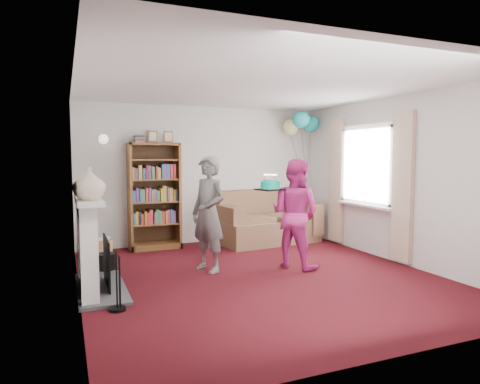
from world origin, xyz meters
name	(u,v)px	position (x,y,z in m)	size (l,w,h in m)	color
ground	(259,276)	(0.00, 0.00, 0.00)	(5.00, 5.00, 0.00)	black
wall_back	(202,175)	(0.00, 2.51, 1.25)	(4.50, 0.02, 2.50)	silver
wall_left	(75,188)	(-2.26, 0.00, 1.25)	(0.02, 5.00, 2.50)	silver
wall_right	(395,179)	(2.26, 0.00, 1.25)	(0.02, 5.00, 2.50)	silver
ceiling	(260,86)	(0.00, 0.00, 2.50)	(4.50, 5.00, 0.01)	white
fireplace	(92,249)	(-2.09, 0.19, 0.51)	(0.55, 1.80, 1.12)	#3F3F42
window_bay	(366,180)	(2.21, 0.60, 1.20)	(0.14, 2.02, 2.20)	white
wall_sconce	(104,139)	(-1.75, 2.36, 1.88)	(0.16, 0.23, 0.16)	gold
bookcase	(154,197)	(-0.95, 2.30, 0.90)	(0.86, 0.42, 2.03)	#472B14
sofa	(266,223)	(1.09, 2.07, 0.35)	(1.81, 0.96, 0.96)	brown
wicker_basket	(99,248)	(-1.90, 1.85, 0.16)	(0.40, 0.40, 0.36)	#956E45
person_striped	(209,214)	(-0.53, 0.53, 0.80)	(0.59, 0.39, 1.61)	black
person_magenta	(295,214)	(0.68, 0.26, 0.78)	(0.76, 0.59, 1.56)	#BC2575
birthday_cake	(270,185)	(0.28, 0.26, 1.20)	(0.33, 0.33, 0.22)	black
balloons	(301,124)	(1.85, 2.12, 2.22)	(0.65, 0.70, 1.76)	#3F3F3F
mantel_vase	(89,184)	(-2.12, -0.15, 1.31)	(0.35, 0.35, 0.36)	beige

